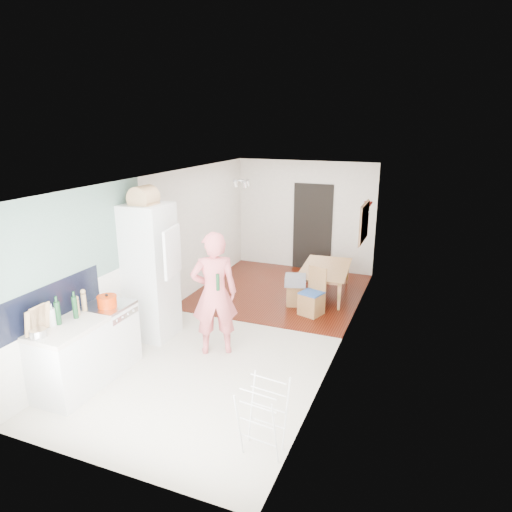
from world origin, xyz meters
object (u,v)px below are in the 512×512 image
Objects in this scene: drying_rack at (263,419)px; stool at (295,294)px; person at (214,283)px; dining_table at (326,283)px; dining_chair at (312,292)px.

stool is at bearing 108.92° from drying_rack.
dining_table is (1.00, 2.90, -0.86)m from person.
person is 2.38m from drying_rack.
dining_chair is 0.57m from stool.
drying_rack reaches higher than stool.
dining_chair reaches higher than stool.
person is at bearing -99.90° from dining_chair.
stool is 0.53× the size of drying_rack.
person is 2.42m from stool.
dining_table is at bearing -138.94° from person.
person is at bearing 155.95° from dining_table.
drying_rack is (1.43, -1.77, -0.70)m from person.
person reaches higher than dining_table.
dining_chair is at bearing 103.82° from drying_rack.
stool is at bearing 158.52° from dining_chair.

